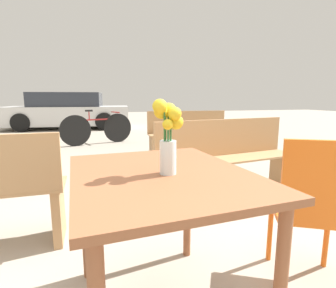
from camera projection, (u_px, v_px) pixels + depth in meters
The scene contains 7 objects.
table_front at pixel (161, 193), 1.22m from camera, with size 0.84×1.02×0.74m.
flower_vase at pixel (168, 135), 1.14m from camera, with size 0.14×0.13×0.33m.
cafe_chair at pixel (315, 205), 1.41m from camera, with size 0.54×0.54×0.88m.
bench_middle at pixel (227, 155), 2.86m from camera, with size 1.68×0.60×0.85m.
bench_far at pixel (188, 133), 4.81m from camera, with size 1.50×0.45×0.85m.
bicycle at pixel (98, 129), 6.21m from camera, with size 1.66×0.64×0.82m.
parked_car at pixel (68, 111), 9.54m from camera, with size 4.46×2.28×1.28m.
Camera 1 is at (-0.29, -1.12, 1.07)m, focal length 28.00 mm.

